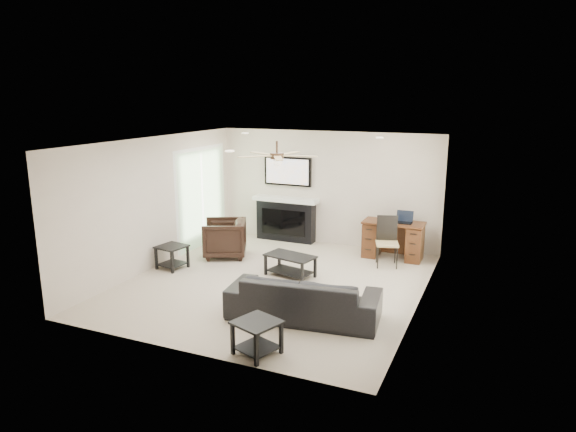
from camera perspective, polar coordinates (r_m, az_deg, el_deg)
name	(u,v)px	position (r m, az deg, el deg)	size (l,w,h in m)	color
room_shell	(286,190)	(8.74, -0.17, 2.96)	(5.50, 5.54, 2.52)	beige
sofa	(304,297)	(7.71, 1.76, -9.02)	(2.24, 0.88, 0.66)	black
armchair	(225,238)	(10.61, -7.07, -2.47)	(0.83, 0.85, 0.77)	black
coffee_table	(290,266)	(9.46, 0.24, -5.53)	(0.90, 0.50, 0.40)	black
end_table_near	(257,338)	(6.77, -3.47, -13.33)	(0.52, 0.52, 0.45)	black
end_table_left	(172,257)	(10.11, -12.75, -4.47)	(0.50, 0.50, 0.45)	black
fireplace_unit	(286,199)	(11.57, -0.27, 1.85)	(1.52, 0.34, 1.91)	black
desk	(393,240)	(10.65, 11.59, -2.63)	(1.22, 0.56, 0.76)	#3F1C0F
desk_chair	(387,242)	(10.10, 10.97, -2.86)	(0.42, 0.44, 0.97)	black
laptop	(404,217)	(10.47, 12.76, -0.16)	(0.33, 0.24, 0.23)	black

